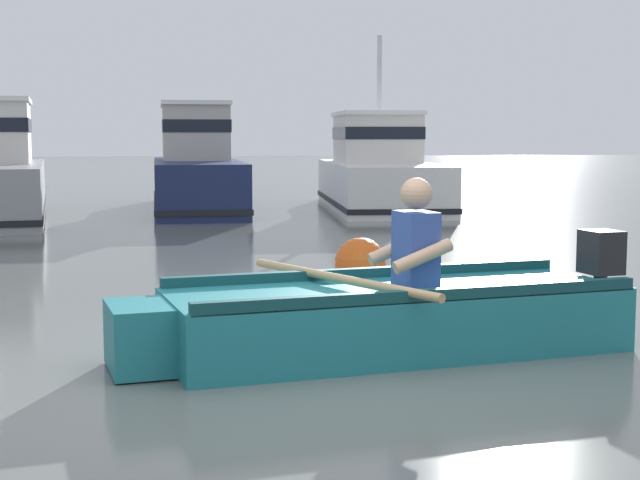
% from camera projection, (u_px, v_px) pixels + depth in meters
% --- Properties ---
extents(ground_plane, '(120.00, 120.00, 0.00)m').
position_uv_depth(ground_plane, '(332.00, 388.00, 5.55)').
color(ground_plane, slate).
extents(rowboat_with_person, '(3.71, 1.82, 1.19)m').
position_uv_depth(rowboat_with_person, '(385.00, 316.00, 6.45)').
color(rowboat_with_person, '#1E727A').
rests_on(rowboat_with_person, ground).
extents(moored_boat_navy, '(1.96, 5.85, 2.12)m').
position_uv_depth(moored_boat_navy, '(196.00, 170.00, 18.64)').
color(moored_boat_navy, '#19234C').
rests_on(moored_boat_navy, ground).
extents(moored_boat_white, '(2.15, 5.67, 3.43)m').
position_uv_depth(moored_boat_white, '(379.00, 172.00, 19.00)').
color(moored_boat_white, white).
rests_on(moored_boat_white, ground).
extents(mooring_buoy, '(0.50, 0.50, 0.50)m').
position_uv_depth(mooring_buoy, '(360.00, 263.00, 9.10)').
color(mooring_buoy, '#E55919').
rests_on(mooring_buoy, ground).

